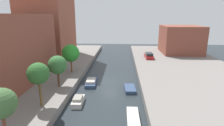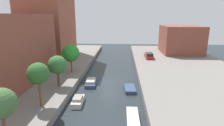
# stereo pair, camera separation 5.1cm
# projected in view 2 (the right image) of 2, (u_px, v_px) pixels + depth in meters

# --- Properties ---
(ground_plane) EXTENTS (84.00, 84.00, 0.00)m
(ground_plane) POSITION_uv_depth(u_px,v_px,m) (110.00, 81.00, 31.76)
(ground_plane) COLOR #232B30
(quay_left) EXTENTS (20.00, 64.00, 1.00)m
(quay_left) POSITION_uv_depth(u_px,v_px,m) (26.00, 77.00, 32.49)
(quay_left) COLOR gray
(quay_left) RESTS_ON ground_plane
(quay_right) EXTENTS (20.00, 64.00, 1.00)m
(quay_right) POSITION_uv_depth(u_px,v_px,m) (198.00, 80.00, 30.76)
(quay_right) COLOR gray
(quay_right) RESTS_ON ground_plane
(apartment_tower_far) EXTENTS (10.00, 13.41, 22.62)m
(apartment_tower_far) POSITION_uv_depth(u_px,v_px,m) (47.00, 10.00, 43.75)
(apartment_tower_far) COLOR brown
(apartment_tower_far) RESTS_ON quay_left
(low_block_right) EXTENTS (10.00, 10.48, 7.35)m
(low_block_right) POSITION_uv_depth(u_px,v_px,m) (181.00, 39.00, 49.91)
(low_block_right) COLOR brown
(low_block_right) RESTS_ON quay_right
(street_tree_0) EXTENTS (2.42, 2.42, 4.87)m
(street_tree_0) POSITION_uv_depth(u_px,v_px,m) (0.00, 104.00, 14.01)
(street_tree_0) COLOR brown
(street_tree_0) RESTS_ON quay_left
(street_tree_1) EXTENTS (2.44, 2.44, 5.17)m
(street_tree_1) POSITION_uv_depth(u_px,v_px,m) (38.00, 74.00, 20.18)
(street_tree_1) COLOR brown
(street_tree_1) RESTS_ON quay_left
(street_tree_2) EXTENTS (2.70, 2.70, 4.63)m
(street_tree_2) POSITION_uv_depth(u_px,v_px,m) (57.00, 65.00, 26.14)
(street_tree_2) COLOR brown
(street_tree_2) RESTS_ON quay_left
(street_tree_3) EXTENTS (3.13, 3.13, 5.14)m
(street_tree_3) POSITION_uv_depth(u_px,v_px,m) (71.00, 53.00, 32.72)
(street_tree_3) COLOR brown
(street_tree_3) RESTS_ON quay_left
(parked_car) EXTENTS (1.92, 4.42, 1.35)m
(parked_car) POSITION_uv_depth(u_px,v_px,m) (149.00, 56.00, 44.28)
(parked_car) COLOR maroon
(parked_car) RESTS_ON quay_right
(moored_boat_left_1) EXTENTS (1.35, 3.08, 1.02)m
(moored_boat_left_1) POSITION_uv_depth(u_px,v_px,m) (78.00, 101.00, 23.65)
(moored_boat_left_1) COLOR beige
(moored_boat_left_1) RESTS_ON ground_plane
(moored_boat_left_2) EXTENTS (1.89, 4.50, 0.88)m
(moored_boat_left_2) POSITION_uv_depth(u_px,v_px,m) (91.00, 82.00, 30.43)
(moored_boat_left_2) COLOR #33476B
(moored_boat_left_2) RESTS_ON ground_plane
(moored_boat_right_1) EXTENTS (1.34, 4.55, 0.61)m
(moored_boat_right_1) POSITION_uv_depth(u_px,v_px,m) (133.00, 120.00, 19.66)
(moored_boat_right_1) COLOR beige
(moored_boat_right_1) RESTS_ON ground_plane
(moored_boat_right_2) EXTENTS (1.76, 3.29, 0.52)m
(moored_boat_right_2) POSITION_uv_depth(u_px,v_px,m) (130.00, 89.00, 27.90)
(moored_boat_right_2) COLOR #33476B
(moored_boat_right_2) RESTS_ON ground_plane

